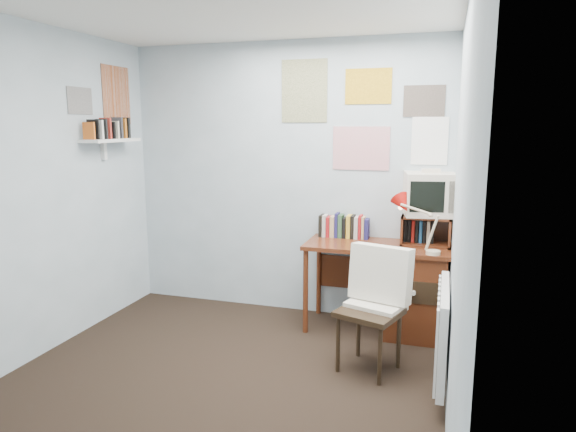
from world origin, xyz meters
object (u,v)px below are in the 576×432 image
object	(u,v)px
tv_riser	(426,230)
radiator	(443,332)
desk_chair	(369,313)
desk_lamp	(434,229)
crt_tv	(430,192)
desk	(408,287)
wall_shelf	(111,140)

from	to	relation	value
tv_riser	radiator	distance (m)	1.15
desk_chair	radiator	bearing A→B (deg)	0.83
desk_lamp	crt_tv	xyz separation A→B (m)	(-0.05, 0.35, 0.24)
desk	radiator	bearing A→B (deg)	-72.76
desk	desk_lamp	distance (m)	0.63
crt_tv	wall_shelf	size ratio (longest dim) A/B	0.66
tv_riser	desk_lamp	bearing A→B (deg)	-77.68
desk_lamp	radiator	world-z (taller)	desk_lamp
desk	tv_riser	world-z (taller)	tv_riser
desk_lamp	radiator	size ratio (longest dim) A/B	0.51
desk_chair	tv_riser	size ratio (longest dim) A/B	2.17
desk_chair	wall_shelf	distance (m)	2.66
desk_lamp	radiator	bearing A→B (deg)	-99.85
desk_chair	crt_tv	distance (m)	1.23
desk	tv_riser	bearing A→B (deg)	42.96
desk	tv_riser	size ratio (longest dim) A/B	3.00
crt_tv	tv_riser	bearing A→B (deg)	-140.72
desk	wall_shelf	bearing A→B (deg)	-171.60
desk	crt_tv	distance (m)	0.82
crt_tv	desk	bearing A→B (deg)	-146.21
tv_riser	crt_tv	world-z (taller)	crt_tv
desk_lamp	tv_riser	size ratio (longest dim) A/B	1.01
desk	crt_tv	bearing A→B (deg)	43.85
wall_shelf	desk_chair	bearing A→B (deg)	-9.30
crt_tv	wall_shelf	bearing A→B (deg)	-179.39
desk_lamp	desk_chair	bearing A→B (deg)	-144.42
desk_lamp	crt_tv	distance (m)	0.43
wall_shelf	crt_tv	bearing A→B (deg)	10.67
tv_riser	radiator	bearing A→B (deg)	-80.72
tv_riser	wall_shelf	bearing A→B (deg)	-169.68
tv_riser	crt_tv	size ratio (longest dim) A/B	0.98
desk	desk_lamp	xyz separation A→B (m)	(0.19, -0.22, 0.56)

